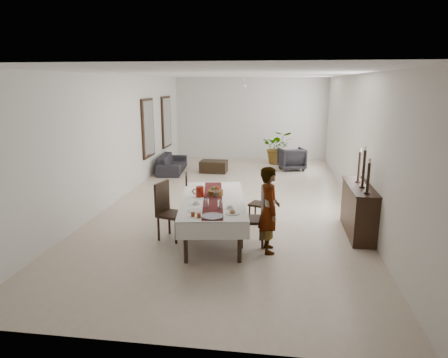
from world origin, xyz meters
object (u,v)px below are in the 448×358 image
red_pitcher (200,192)px  sofa (172,163)px  dining_table_top (213,201)px  sideboard_body (358,211)px  woman (269,210)px

red_pitcher → sofa: size_ratio=0.10×
dining_table_top → sideboard_body: bearing=2.2°
woman → dining_table_top: bearing=53.7°
red_pitcher → sofa: bearing=110.4°
dining_table_top → woman: woman is taller
woman → sideboard_body: (1.77, 1.13, -0.30)m
dining_table_top → woman: size_ratio=1.58×
red_pitcher → sideboard_body: (3.16, 0.46, -0.41)m
sideboard_body → dining_table_top: bearing=-168.7°
sideboard_body → sofa: size_ratio=0.82×
woman → sofa: bearing=19.1°
sideboard_body → sofa: 7.38m
red_pitcher → woman: woman is taller
dining_table_top → sideboard_body: 2.95m
sideboard_body → sofa: bearing=135.4°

